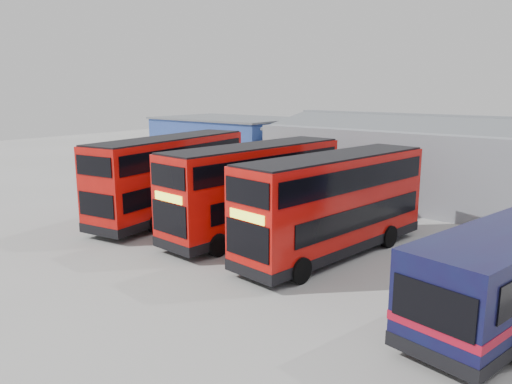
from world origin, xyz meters
name	(u,v)px	position (x,y,z in m)	size (l,w,h in m)	color
ground_plane	(192,261)	(0.00, 0.00, 0.00)	(120.00, 120.00, 0.00)	gray
office_block	(229,146)	(-14.00, 17.99, 2.58)	(12.30, 8.32, 5.12)	navy
maintenance_shed	(501,168)	(8.00, 20.00, 2.60)	(30.50, 12.00, 5.89)	gray
double_decker_left	(171,178)	(-6.53, 4.62, 2.42)	(4.48, 11.77, 4.87)	red
double_decker_centre	(255,190)	(-0.54, 5.18, 2.38)	(3.50, 11.45, 4.78)	red
double_decker_right	(334,206)	(4.46, 4.87, 2.34)	(3.92, 11.36, 4.71)	red
panel_van	(166,165)	(-17.49, 13.70, 1.11)	(3.23, 4.87, 1.99)	white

